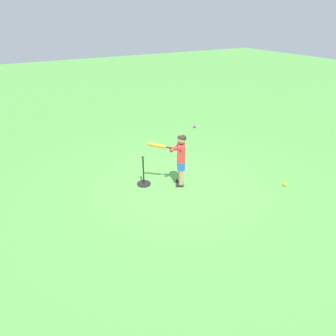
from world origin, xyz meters
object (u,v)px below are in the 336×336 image
(play_ball_midfield, at_px, (195,126))
(batting_tee, at_px, (144,180))
(child_batter, at_px, (180,156))
(play_ball_center_lawn, at_px, (285,184))

(play_ball_midfield, xyz_separation_m, batting_tee, (-2.39, 2.90, 0.06))
(child_batter, height_order, play_ball_midfield, child_batter)
(play_ball_midfield, bearing_deg, play_ball_center_lawn, 173.73)
(child_batter, xyz_separation_m, play_ball_midfield, (2.75, -2.27, -0.61))
(play_ball_center_lawn, relative_size, batting_tee, 0.13)
(play_ball_midfield, bearing_deg, batting_tee, 129.55)
(play_ball_midfield, height_order, batting_tee, batting_tee)
(child_batter, relative_size, batting_tee, 1.74)
(child_batter, relative_size, play_ball_center_lawn, 13.76)
(play_ball_midfield, relative_size, batting_tee, 0.13)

